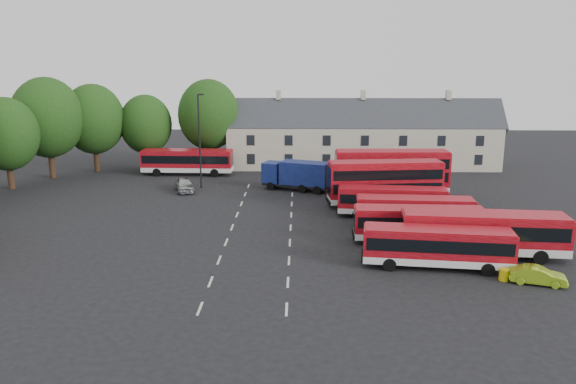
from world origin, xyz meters
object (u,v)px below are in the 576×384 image
bus_dd_south (385,181)px  box_truck (297,174)px  bus_row_a (437,244)px  grit_bin (504,275)px  silver_car (184,185)px  lime_car (538,276)px  lamppost (200,138)px

bus_dd_south → box_truck: size_ratio=1.45×
bus_row_a → grit_bin: 4.61m
bus_dd_south → silver_car: 21.65m
lime_car → grit_bin: 2.01m
bus_dd_south → grit_bin: (4.99, -18.73, -2.15)m
bus_row_a → bus_dd_south: bearing=100.9°
bus_dd_south → grit_bin: 19.51m
bus_row_a → lime_car: size_ratio=2.95×
bus_row_a → box_truck: (-9.65, 23.29, 0.10)m
bus_dd_south → lamppost: bearing=152.3°
lime_car → grit_bin: bearing=90.8°
bus_row_a → grit_bin: bearing=-22.1°
silver_car → lime_car: 37.45m
box_truck → lamppost: lamppost is taller
bus_dd_south → lime_car: 20.59m
box_truck → silver_car: (-12.22, -0.74, -1.05)m
silver_car → bus_row_a: bearing=-63.8°
lime_car → lamppost: (-26.08, 26.97, 4.97)m
silver_car → grit_bin: silver_car is taller
silver_car → grit_bin: (25.73, -24.70, -0.35)m
bus_dd_south → lamppost: 20.86m
bus_row_a → lime_car: 6.49m
box_truck → silver_car: bearing=-156.2°
box_truck → lime_car: (15.43, -26.00, -1.23)m
box_truck → lime_car: 30.26m
bus_dd_south → lamppost: size_ratio=1.07×
bus_row_a → lamppost: (-20.30, 24.26, 3.84)m
silver_car → box_truck: bearing=-14.5°
box_truck → bus_dd_south: bearing=-17.9°
grit_bin → bus_dd_south: bearing=104.9°
bus_dd_south → box_truck: bearing=135.9°
bus_dd_south → lime_car: bearing=-76.1°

